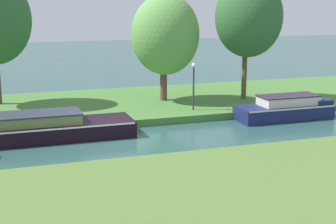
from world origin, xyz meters
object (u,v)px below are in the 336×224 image
Objects in this scene: navy_narrowboat at (286,109)px; willow_tree_right at (249,17)px; black_barge at (28,129)px; willow_tree_centre at (165,35)px; lamp_post at (194,80)px; mooring_post_near at (2,122)px; mooring_post_far at (61,117)px.

willow_tree_right is at bearing 95.75° from navy_narrowboat.
willow_tree_centre is (8.58, 5.14, 3.92)m from black_barge.
black_barge is 9.64m from lamp_post.
navy_narrowboat reaches higher than black_barge.
lamp_post is at bearing -76.96° from willow_tree_centre.
mooring_post_near is at bearing 175.44° from navy_narrowboat.
navy_narrowboat is 0.83× the size of willow_tree_centre.
black_barge is at bearing -149.10° from willow_tree_centre.
navy_narrowboat reaches higher than mooring_post_far.
willow_tree_centre reaches higher than black_barge.
willow_tree_centre is 11.13m from mooring_post_near.
mooring_post_near is (-9.71, -3.93, -3.76)m from willow_tree_centre.
willow_tree_right reaches higher than mooring_post_near.
black_barge is at bearing -144.70° from mooring_post_far.
willow_tree_right is at bearing 10.74° from mooring_post_near.
willow_tree_right is (5.01, -1.14, 1.03)m from willow_tree_centre.
willow_tree_right is (-0.40, 4.00, 4.93)m from navy_narrowboat.
black_barge is 3.62× the size of lamp_post.
navy_narrowboat is 7.44× the size of mooring_post_far.
mooring_post_far is (-7.57, -0.96, -1.34)m from lamp_post.
willow_tree_right is at bearing -12.79° from willow_tree_centre.
navy_narrowboat is 5.41m from lamp_post.
black_barge is 14.77× the size of mooring_post_near.
black_barge is 13.33× the size of mooring_post_far.
mooring_post_far is (-12.29, 1.21, 0.17)m from navy_narrowboat.
willow_tree_right is at bearing 16.39° from black_barge.
mooring_post_near is (-10.40, -0.96, -1.38)m from lamp_post.
black_barge is 1.66m from mooring_post_near.
black_barge reaches higher than mooring_post_near.
willow_tree_centre is (-5.41, 5.14, 3.90)m from navy_narrowboat.
navy_narrowboat reaches higher than mooring_post_near.
black_barge is 14.00m from navy_narrowboat.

